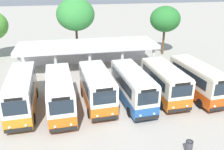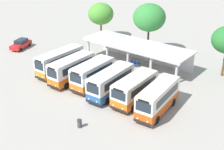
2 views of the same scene
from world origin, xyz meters
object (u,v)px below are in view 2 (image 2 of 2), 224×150
object	(u,v)px
city_bus_fourth_amber	(111,82)
city_bus_far_end_green	(158,97)
parked_car_flank	(21,44)
litter_bin_apron	(80,123)
waiting_chair_second_from_end	(135,63)
city_bus_middle_cream	(93,74)
city_bus_nearest_orange	(60,61)
waiting_chair_end_by_column	(132,62)
city_bus_second_in_row	(72,68)
waiting_chair_middle_seat	(138,64)
city_bus_fifth_blue	(135,88)

from	to	relation	value
city_bus_fourth_amber	city_bus_far_end_green	size ratio (longest dim) A/B	1.02
parked_car_flank	litter_bin_apron	xyz separation A→B (m)	(25.21, -10.68, -0.37)
city_bus_fourth_amber	waiting_chair_second_from_end	distance (m)	9.72
city_bus_middle_cream	waiting_chair_second_from_end	bearing A→B (deg)	86.70
city_bus_nearest_orange	city_bus_far_end_green	world-z (taller)	city_bus_nearest_orange
parked_car_flank	city_bus_nearest_orange	bearing A→B (deg)	-11.07
parked_car_flank	waiting_chair_second_from_end	xyz separation A→B (m)	(20.52, 6.06, -0.31)
waiting_chair_end_by_column	waiting_chair_second_from_end	world-z (taller)	same
city_bus_nearest_orange	parked_car_flank	xyz separation A→B (m)	(-13.41, 2.62, -0.99)
city_bus_far_end_green	parked_car_flank	world-z (taller)	city_bus_far_end_green
city_bus_second_in_row	city_bus_fourth_amber	distance (m)	6.60
city_bus_nearest_orange	parked_car_flank	size ratio (longest dim) A/B	1.66
waiting_chair_second_from_end	litter_bin_apron	xyz separation A→B (m)	(4.69, -16.74, -0.07)
city_bus_far_end_green	litter_bin_apron	world-z (taller)	city_bus_far_end_green
waiting_chair_end_by_column	waiting_chair_middle_seat	distance (m)	1.21
city_bus_nearest_orange	city_bus_second_in_row	world-z (taller)	city_bus_second_in_row
city_bus_far_end_green	waiting_chair_second_from_end	xyz separation A→B (m)	(-9.37, 9.10, -1.28)
city_bus_nearest_orange	city_bus_middle_cream	xyz separation A→B (m)	(6.59, -0.29, -0.00)
waiting_chair_second_from_end	city_bus_fifth_blue	bearing A→B (deg)	-55.52
city_bus_middle_cream	waiting_chair_second_from_end	world-z (taller)	city_bus_middle_cream
city_bus_middle_cream	city_bus_fourth_amber	xyz separation A→B (m)	(3.30, -0.26, -0.05)
parked_car_flank	waiting_chair_end_by_column	bearing A→B (deg)	16.87
city_bus_fourth_amber	parked_car_flank	size ratio (longest dim) A/B	1.57
city_bus_middle_cream	litter_bin_apron	bearing A→B (deg)	-56.15
city_bus_fifth_blue	waiting_chair_end_by_column	size ratio (longest dim) A/B	8.09
city_bus_nearest_orange	litter_bin_apron	size ratio (longest dim) A/B	8.86
city_bus_nearest_orange	waiting_chair_second_from_end	bearing A→B (deg)	50.70
waiting_chair_middle_seat	city_bus_far_end_green	bearing A→B (deg)	-46.12
city_bus_far_end_green	litter_bin_apron	size ratio (longest dim) A/B	8.19
city_bus_middle_cream	city_bus_far_end_green	bearing A→B (deg)	-0.71
city_bus_middle_cream	waiting_chair_second_from_end	distance (m)	9.08
city_bus_far_end_green	waiting_chair_middle_seat	distance (m)	12.71
city_bus_second_in_row	city_bus_fifth_blue	distance (m)	9.91
city_bus_second_in_row	city_bus_fifth_blue	xyz separation A→B (m)	(9.89, 0.69, -0.07)
city_bus_second_in_row	waiting_chair_end_by_column	size ratio (longest dim) A/B	8.63
city_bus_second_in_row	waiting_chair_end_by_column	world-z (taller)	city_bus_second_in_row
waiting_chair_middle_seat	waiting_chair_second_from_end	bearing A→B (deg)	-178.61
waiting_chair_second_from_end	city_bus_middle_cream	bearing A→B (deg)	-93.30
city_bus_second_in_row	city_bus_fourth_amber	size ratio (longest dim) A/B	0.99
city_bus_nearest_orange	city_bus_fourth_amber	size ratio (longest dim) A/B	1.06
waiting_chair_end_by_column	waiting_chair_middle_seat	xyz separation A→B (m)	(1.21, 0.04, 0.00)
city_bus_fifth_blue	litter_bin_apron	size ratio (longest dim) A/B	7.73
city_bus_second_in_row	city_bus_middle_cream	world-z (taller)	city_bus_middle_cream
city_bus_middle_cream	city_bus_nearest_orange	bearing A→B (deg)	177.47
parked_car_flank	waiting_chair_second_from_end	world-z (taller)	parked_car_flank
city_bus_far_end_green	waiting_chair_end_by_column	world-z (taller)	city_bus_far_end_green
city_bus_fourth_amber	litter_bin_apron	world-z (taller)	city_bus_fourth_amber
city_bus_nearest_orange	city_bus_fourth_amber	bearing A→B (deg)	-3.17
waiting_chair_middle_seat	litter_bin_apron	size ratio (longest dim) A/B	0.96
city_bus_nearest_orange	city_bus_fifth_blue	world-z (taller)	city_bus_nearest_orange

